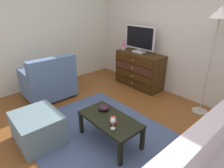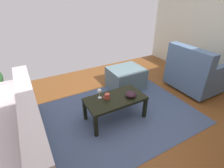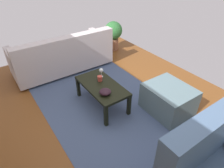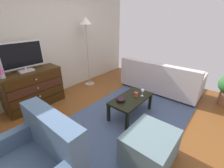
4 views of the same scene
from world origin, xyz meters
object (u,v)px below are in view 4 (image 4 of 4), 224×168
(bowl_decorative, at_px, (121,99))
(couch_large, at_px, (160,79))
(tv, at_px, (23,56))
(standing_lamp, at_px, (86,28))
(wine_glass, at_px, (143,91))
(mug, at_px, (136,94))
(dresser, at_px, (34,89))
(lava_lamp, at_px, (1,71))
(coffee_table, at_px, (131,100))
(ottoman, at_px, (150,147))

(bowl_decorative, bearing_deg, couch_large, -1.68)
(tv, bearing_deg, standing_lamp, -2.55)
(bowl_decorative, bearing_deg, tv, 115.93)
(standing_lamp, bearing_deg, wine_glass, -99.40)
(mug, bearing_deg, standing_lamp, 77.58)
(dresser, relative_size, mug, 10.30)
(tv, distance_m, wine_glass, 2.46)
(dresser, distance_m, couch_large, 3.08)
(dresser, distance_m, tv, 0.73)
(lava_lamp, relative_size, mug, 2.89)
(coffee_table, bearing_deg, lava_lamp, 130.45)
(bowl_decorative, xyz_separation_m, ottoman, (-0.48, -0.86, -0.22))
(wine_glass, bearing_deg, standing_lamp, 80.60)
(couch_large, height_order, ottoman, couch_large)
(couch_large, bearing_deg, bowl_decorative, 178.32)
(ottoman, height_order, standing_lamp, standing_lamp)
(couch_large, bearing_deg, wine_glass, -172.68)
(tv, xyz_separation_m, couch_large, (2.55, -1.83, -0.82))
(couch_large, bearing_deg, tv, 144.34)
(tv, xyz_separation_m, wine_glass, (1.30, -1.99, -0.63))
(coffee_table, xyz_separation_m, standing_lamp, (0.52, 1.79, 1.25))
(wine_glass, bearing_deg, dresser, 122.45)
(bowl_decorative, bearing_deg, lava_lamp, 127.20)
(dresser, height_order, tv, tv)
(tv, relative_size, coffee_table, 0.86)
(wine_glass, height_order, ottoman, wine_glass)
(bowl_decorative, height_order, couch_large, couch_large)
(mug, height_order, ottoman, mug)
(lava_lamp, xyz_separation_m, bowl_decorative, (1.30, -1.71, -0.53))
(tv, height_order, wine_glass, tv)
(tv, distance_m, standing_lamp, 1.68)
(tv, distance_m, coffee_table, 2.30)
(bowl_decorative, distance_m, couch_large, 1.69)
(dresser, distance_m, wine_glass, 2.33)
(coffee_table, distance_m, wine_glass, 0.29)
(wine_glass, xyz_separation_m, bowl_decorative, (-0.44, 0.21, -0.08))
(lava_lamp, distance_m, mug, 2.53)
(mug, bearing_deg, dresser, 121.74)
(wine_glass, distance_m, couch_large, 1.27)
(standing_lamp, bearing_deg, bowl_decorative, -113.85)
(tv, relative_size, mug, 7.00)
(dresser, relative_size, lava_lamp, 3.56)
(couch_large, bearing_deg, standing_lamp, 117.87)
(wine_glass, relative_size, mug, 1.38)
(dresser, relative_size, tv, 1.47)
(lava_lamp, height_order, coffee_table, lava_lamp)
(mug, relative_size, ottoman, 0.16)
(tv, bearing_deg, couch_large, -35.66)
(mug, distance_m, bowl_decorative, 0.37)
(tv, relative_size, ottoman, 1.14)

